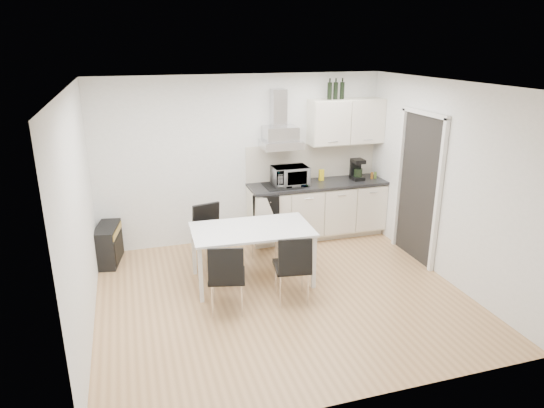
% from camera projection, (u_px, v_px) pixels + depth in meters
% --- Properties ---
extents(ground, '(4.50, 4.50, 0.00)m').
position_uv_depth(ground, '(282.00, 295.00, 6.14)').
color(ground, tan).
rests_on(ground, ground).
extents(wall_back, '(4.50, 0.10, 2.60)m').
position_uv_depth(wall_back, '(243.00, 160.00, 7.54)').
color(wall_back, white).
rests_on(wall_back, ground).
extents(wall_front, '(4.50, 0.10, 2.60)m').
position_uv_depth(wall_front, '(359.00, 270.00, 3.91)').
color(wall_front, white).
rests_on(wall_front, ground).
extents(wall_left, '(0.10, 4.00, 2.60)m').
position_uv_depth(wall_left, '(80.00, 216.00, 5.10)').
color(wall_left, white).
rests_on(wall_left, ground).
extents(wall_right, '(0.10, 4.00, 2.60)m').
position_uv_depth(wall_right, '(446.00, 182.00, 6.34)').
color(wall_right, white).
rests_on(wall_right, ground).
extents(ceiling, '(4.50, 4.50, 0.00)m').
position_uv_depth(ceiling, '(283.00, 85.00, 5.31)').
color(ceiling, white).
rests_on(ceiling, wall_back).
extents(doorway, '(0.08, 1.04, 2.10)m').
position_uv_depth(doorway, '(417.00, 189.00, 6.91)').
color(doorway, white).
rests_on(doorway, ground).
extents(kitchenette, '(2.22, 0.64, 2.52)m').
position_uv_depth(kitchenette, '(319.00, 187.00, 7.77)').
color(kitchenette, beige).
rests_on(kitchenette, ground).
extents(dining_table, '(1.58, 0.95, 0.75)m').
position_uv_depth(dining_table, '(252.00, 233.00, 6.30)').
color(dining_table, white).
rests_on(dining_table, ground).
extents(chair_far_left, '(0.54, 0.59, 0.88)m').
position_uv_depth(chair_far_left, '(212.00, 237.00, 6.82)').
color(chair_far_left, black).
rests_on(chair_far_left, ground).
extents(chair_far_right, '(0.59, 0.63, 0.88)m').
position_uv_depth(chair_far_right, '(265.00, 227.00, 7.16)').
color(chair_far_right, black).
rests_on(chair_far_right, ground).
extents(chair_near_left, '(0.54, 0.59, 0.88)m').
position_uv_depth(chair_near_left, '(227.00, 277.00, 5.65)').
color(chair_near_left, black).
rests_on(chair_near_left, ground).
extents(chair_near_right, '(0.51, 0.56, 0.88)m').
position_uv_depth(chair_near_right, '(292.00, 267.00, 5.90)').
color(chair_near_right, black).
rests_on(chair_near_right, ground).
extents(guitar_amp, '(0.40, 0.71, 0.56)m').
position_uv_depth(guitar_amp, '(108.00, 244.00, 6.97)').
color(guitar_amp, black).
rests_on(guitar_amp, ground).
extents(floor_speaker, '(0.20, 0.19, 0.30)m').
position_uv_depth(floor_speaker, '(210.00, 235.00, 7.65)').
color(floor_speaker, black).
rests_on(floor_speaker, ground).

